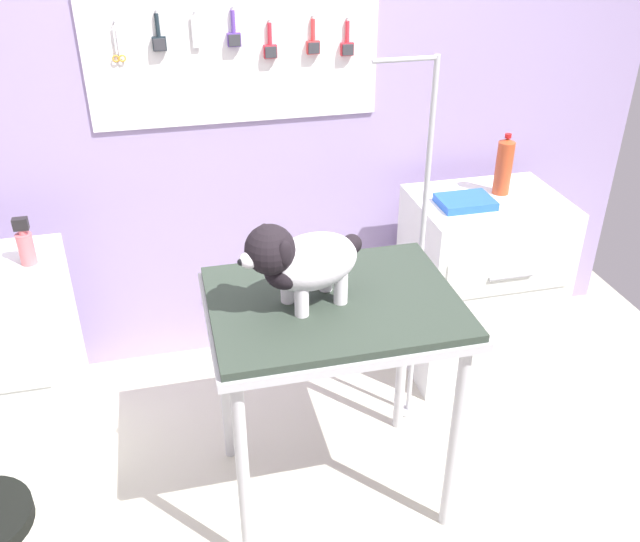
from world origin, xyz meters
TOP-DOWN VIEW (x-y plane):
  - ground at (0.00, 0.00)m, footprint 4.40×4.00m
  - rear_wall_panel at (-0.00, 1.28)m, footprint 4.00×0.11m
  - grooming_table at (0.14, 0.18)m, footprint 0.88×0.68m
  - grooming_arm at (0.60, 0.53)m, footprint 0.30×0.11m
  - dog at (0.03, 0.16)m, footprint 0.45×0.29m
  - cabinet_right at (1.05, 0.83)m, footprint 0.68×0.54m
  - spray_bottle_short at (-0.91, 0.70)m, footprint 0.06×0.06m
  - soda_bottle at (1.13, 0.89)m, footprint 0.08×0.08m
  - supply_tray at (0.91, 0.80)m, footprint 0.24×0.18m

SIDE VIEW (x-z plane):
  - ground at x=0.00m, z-range -0.04..0.00m
  - cabinet_right at x=1.05m, z-range 0.00..0.91m
  - grooming_arm at x=0.60m, z-range -0.05..1.58m
  - grooming_table at x=0.14m, z-range 0.35..1.27m
  - supply_tray at x=0.91m, z-range 0.90..0.94m
  - spray_bottle_short at x=-0.91m, z-range 0.89..1.08m
  - soda_bottle at x=1.13m, z-range 0.90..1.18m
  - dog at x=0.03m, z-range 0.92..1.25m
  - rear_wall_panel at x=0.00m, z-range 0.01..2.31m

